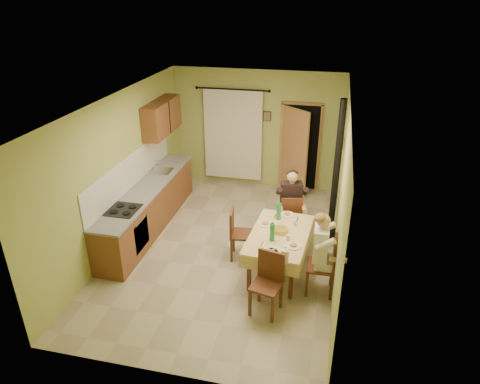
% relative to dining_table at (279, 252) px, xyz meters
% --- Properties ---
extents(floor, '(4.00, 6.00, 0.01)m').
position_rel_dining_table_xyz_m(floor, '(-1.06, 0.52, -0.38)').
color(floor, tan).
rests_on(floor, ground).
extents(room_shell, '(4.04, 6.04, 2.82)m').
position_rel_dining_table_xyz_m(room_shell, '(-1.06, 0.52, 1.44)').
color(room_shell, '#A8B45C').
rests_on(room_shell, ground).
extents(kitchen_run, '(0.64, 3.64, 1.56)m').
position_rel_dining_table_xyz_m(kitchen_run, '(-2.77, 0.92, 0.10)').
color(kitchen_run, brown).
rests_on(kitchen_run, ground).
extents(upper_cabinets, '(0.35, 1.40, 0.70)m').
position_rel_dining_table_xyz_m(upper_cabinets, '(-2.88, 2.22, 1.57)').
color(upper_cabinets, brown).
rests_on(upper_cabinets, room_shell).
extents(curtain, '(1.70, 0.07, 2.22)m').
position_rel_dining_table_xyz_m(curtain, '(-1.61, 3.42, 0.88)').
color(curtain, black).
rests_on(curtain, ground).
extents(doorway, '(0.96, 0.58, 2.15)m').
position_rel_dining_table_xyz_m(doorway, '(-0.06, 3.36, 0.67)').
color(doorway, black).
rests_on(doorway, ground).
extents(dining_table, '(1.07, 1.64, 0.76)m').
position_rel_dining_table_xyz_m(dining_table, '(0.00, 0.00, 0.00)').
color(dining_table, '#DAB978').
rests_on(dining_table, ground).
extents(tableware, '(0.80, 1.66, 0.33)m').
position_rel_dining_table_xyz_m(tableware, '(0.01, -0.11, 0.44)').
color(tableware, white).
rests_on(tableware, dining_table).
extents(chair_far, '(0.48, 0.48, 0.96)m').
position_rel_dining_table_xyz_m(chair_far, '(0.07, 1.12, -0.09)').
color(chair_far, '#542A17').
rests_on(chair_far, ground).
extents(chair_near, '(0.50, 0.50, 0.98)m').
position_rel_dining_table_xyz_m(chair_near, '(-0.04, -1.05, -0.09)').
color(chair_near, '#542A17').
rests_on(chair_near, ground).
extents(chair_right, '(0.44, 0.44, 1.00)m').
position_rel_dining_table_xyz_m(chair_right, '(0.73, -0.38, -0.09)').
color(chair_right, '#542A17').
rests_on(chair_right, ground).
extents(chair_left, '(0.45, 0.45, 0.96)m').
position_rel_dining_table_xyz_m(chair_left, '(-0.72, 0.28, -0.09)').
color(chair_left, '#542A17').
rests_on(chair_left, ground).
extents(man_far, '(0.63, 0.54, 1.39)m').
position_rel_dining_table_xyz_m(man_far, '(0.06, 1.13, 0.50)').
color(man_far, black).
rests_on(man_far, chair_far).
extents(man_right, '(0.47, 0.58, 1.39)m').
position_rel_dining_table_xyz_m(man_right, '(0.72, -0.38, 0.50)').
color(man_right, silver).
rests_on(man_right, chair_right).
extents(stove_flue, '(0.24, 0.24, 2.80)m').
position_rel_dining_table_xyz_m(stove_flue, '(0.84, 1.12, 0.64)').
color(stove_flue, black).
rests_on(stove_flue, ground).
extents(picture_back, '(0.19, 0.03, 0.23)m').
position_rel_dining_table_xyz_m(picture_back, '(-0.81, 3.49, 1.37)').
color(picture_back, black).
rests_on(picture_back, room_shell).
extents(picture_right, '(0.03, 0.31, 0.21)m').
position_rel_dining_table_xyz_m(picture_right, '(0.91, 1.72, 1.47)').
color(picture_right, brown).
rests_on(picture_right, room_shell).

